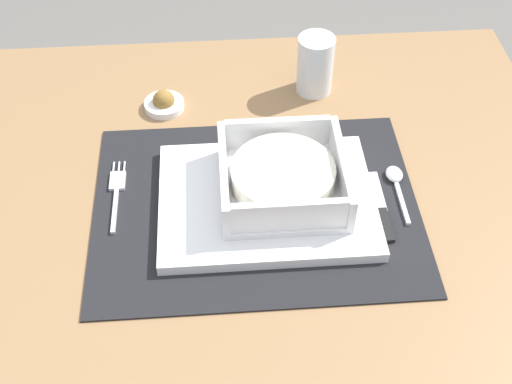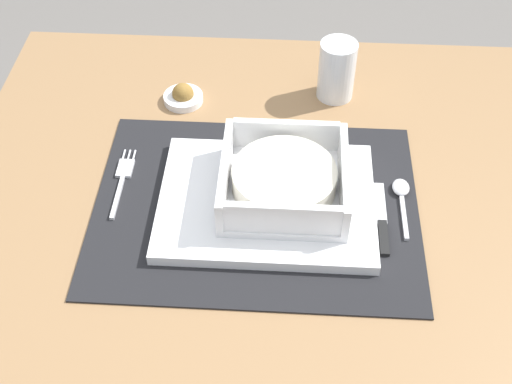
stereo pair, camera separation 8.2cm
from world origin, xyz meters
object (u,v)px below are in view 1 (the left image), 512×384
spoon (396,180)px  drinking_glass (315,68)px  condiment_saucer (164,103)px  dining_table (265,246)px  butter_knife (382,209)px  bread_knife (359,195)px  porridge_bowl (283,177)px  fork (117,190)px

spoon → drinking_glass: drinking_glass is taller
condiment_saucer → dining_table: bearing=-55.7°
dining_table → butter_knife: 0.19m
bread_knife → butter_knife: bearing=-47.6°
porridge_bowl → dining_table: bearing=-172.5°
butter_knife → bread_knife: 0.04m
drinking_glass → spoon: bearing=-68.6°
dining_table → butter_knife: bearing=-12.0°
bread_knife → dining_table: bearing=178.4°
spoon → bread_knife: 0.06m
dining_table → bread_knife: bearing=-1.9°
drinking_glass → butter_knife: bearing=-78.2°
dining_table → drinking_glass: size_ratio=9.19×
fork → spoon: 0.39m
drinking_glass → fork: bearing=-145.2°
dining_table → bread_knife: (0.13, -0.00, 0.11)m
fork → spoon: size_ratio=1.25×
porridge_bowl → spoon: 0.17m
porridge_bowl → butter_knife: (0.13, -0.04, -0.04)m
porridge_bowl → spoon: porridge_bowl is taller
dining_table → fork: size_ratio=6.60×
dining_table → drinking_glass: (0.10, 0.24, 0.14)m
fork → condiment_saucer: condiment_saucer is taller
porridge_bowl → butter_knife: size_ratio=1.27×
dining_table → drinking_glass: 0.30m
fork → spoon: (0.39, -0.01, 0.00)m
spoon → butter_knife: bearing=-116.8°
spoon → drinking_glass: (-0.09, 0.22, 0.03)m
fork → condiment_saucer: (0.06, 0.18, 0.00)m
dining_table → condiment_saucer: (-0.14, 0.21, 0.11)m
bread_knife → drinking_glass: drinking_glass is taller
fork → butter_knife: butter_knife is taller
dining_table → drinking_glass: drinking_glass is taller
spoon → bread_knife: (-0.06, -0.02, -0.00)m
porridge_bowl → spoon: (0.16, 0.02, -0.03)m
porridge_bowl → drinking_glass: 0.25m
dining_table → butter_knife: butter_knife is taller
dining_table → fork: bearing=171.7°
bread_knife → condiment_saucer: bearing=142.0°
drinking_glass → condiment_saucer: drinking_glass is taller
spoon → butter_knife: (-0.03, -0.05, -0.00)m
spoon → drinking_glass: 0.24m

